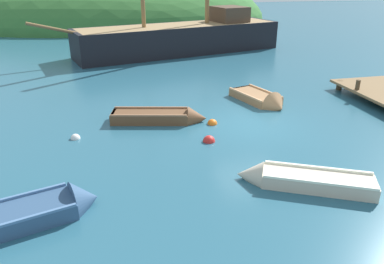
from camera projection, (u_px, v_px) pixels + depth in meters
name	position (u px, v px, depth m)	size (l,w,h in m)	color
ground_plane	(250.00, 124.00, 14.82)	(120.00, 120.00, 0.00)	#285B70
shore_hill	(114.00, 20.00, 46.13)	(37.56, 26.01, 11.71)	#387033
sailing_ship	(182.00, 42.00, 27.53)	(17.63, 7.21, 13.78)	black
rowboat_portside	(298.00, 181.00, 10.54)	(3.75, 2.50, 0.89)	beige
rowboat_outer_right	(263.00, 101.00, 17.11)	(2.07, 3.28, 1.20)	#9E7047
rowboat_far	(42.00, 212.00, 9.16)	(3.31, 2.01, 1.11)	#335175
rowboat_near_dock	(163.00, 118.00, 15.03)	(3.89, 1.82, 0.96)	brown
buoy_red	(209.00, 141.00, 13.31)	(0.43, 0.43, 0.43)	red
buoy_orange	(212.00, 124.00, 14.83)	(0.39, 0.39, 0.39)	orange
buoy_white	(76.00, 139.00, 13.54)	(0.35, 0.35, 0.35)	white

